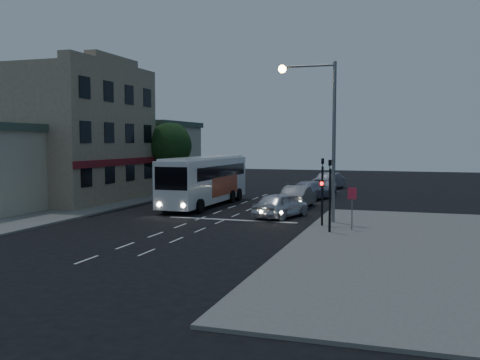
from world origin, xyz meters
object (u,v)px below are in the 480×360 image
(traffic_signal_side, at_px, (330,187))
(regulatory_sign, at_px, (352,201))
(tour_bus, at_px, (205,179))
(street_tree, at_px, (169,144))
(car_sedan_a, at_px, (298,196))
(car_sedan_b, at_px, (312,190))
(streetlight, at_px, (322,123))
(car_extra, at_px, (331,181))
(traffic_signal_main, at_px, (322,183))
(car_sedan_c, at_px, (322,186))
(car_suv, at_px, (281,205))

(traffic_signal_side, xyz_separation_m, regulatory_sign, (1.00, 0.96, -0.82))
(tour_bus, relative_size, traffic_signal_side, 2.85)
(street_tree, bearing_deg, tour_bus, -48.61)
(regulatory_sign, bearing_deg, car_sedan_a, 116.50)
(car_sedan_b, relative_size, streetlight, 0.58)
(car_extra, height_order, street_tree, street_tree)
(tour_bus, distance_m, regulatory_sign, 14.09)
(tour_bus, xyz_separation_m, car_extra, (6.70, 17.03, -1.12))
(car_sedan_b, xyz_separation_m, streetlight, (2.76, -12.61, 4.98))
(traffic_signal_main, bearing_deg, tour_bus, 143.01)
(car_sedan_c, distance_m, traffic_signal_main, 19.21)
(traffic_signal_main, bearing_deg, traffic_signal_side, -70.51)
(car_extra, xyz_separation_m, street_tree, (-12.83, -10.07, 3.69))
(streetlight, bearing_deg, car_sedan_c, 99.06)
(car_extra, height_order, regulatory_sign, regulatory_sign)
(car_sedan_c, bearing_deg, car_extra, -94.82)
(tour_bus, xyz_separation_m, traffic_signal_main, (9.68, -7.29, 0.49))
(car_sedan_a, bearing_deg, street_tree, -22.80)
(car_sedan_c, height_order, traffic_signal_side, traffic_signal_side)
(car_sedan_c, bearing_deg, street_tree, 15.86)
(tour_bus, distance_m, car_sedan_a, 6.85)
(car_sedan_a, height_order, traffic_signal_main, traffic_signal_main)
(car_suv, bearing_deg, tour_bus, -16.67)
(car_sedan_c, xyz_separation_m, traffic_signal_side, (3.74, -20.87, 1.70))
(traffic_signal_main, bearing_deg, car_sedan_b, 102.11)
(traffic_signal_main, xyz_separation_m, regulatory_sign, (1.70, -1.01, -0.82))
(traffic_signal_main, height_order, traffic_signal_side, same)
(tour_bus, height_order, car_sedan_b, tour_bus)
(tour_bus, bearing_deg, regulatory_sign, -35.57)
(car_sedan_c, bearing_deg, traffic_signal_main, 94.99)
(car_suv, relative_size, car_sedan_a, 0.97)
(traffic_signal_side, bearing_deg, car_sedan_c, 100.16)
(car_extra, bearing_deg, car_sedan_b, 99.11)
(car_sedan_b, relative_size, car_extra, 1.06)
(traffic_signal_main, relative_size, streetlight, 0.46)
(car_extra, bearing_deg, tour_bus, 77.83)
(traffic_signal_side, height_order, regulatory_sign, traffic_signal_side)
(car_sedan_b, height_order, car_extra, car_extra)
(car_sedan_a, bearing_deg, streetlight, 113.02)
(tour_bus, height_order, traffic_signal_main, traffic_signal_main)
(tour_bus, height_order, traffic_signal_side, traffic_signal_side)
(tour_bus, distance_m, street_tree, 9.62)
(streetlight, bearing_deg, car_extra, 96.78)
(car_sedan_c, relative_size, street_tree, 0.84)
(car_sedan_b, bearing_deg, car_sedan_a, 107.49)
(streetlight, bearing_deg, car_sedan_b, 102.32)
(car_sedan_c, xyz_separation_m, streetlight, (2.79, -17.47, 5.01))
(car_sedan_a, distance_m, car_extra, 15.86)
(car_suv, xyz_separation_m, traffic_signal_side, (3.72, -5.00, 1.64))
(car_sedan_b, relative_size, car_sedan_c, 1.00)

